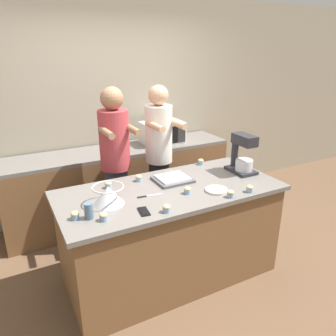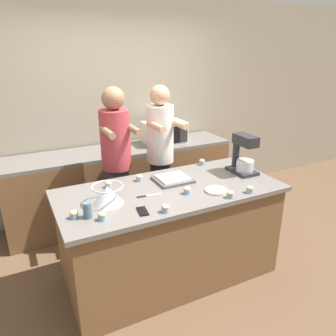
% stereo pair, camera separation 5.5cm
% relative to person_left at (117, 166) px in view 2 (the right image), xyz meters
% --- Properties ---
extents(ground_plane, '(16.00, 16.00, 0.00)m').
position_rel_person_left_xyz_m(ground_plane, '(0.25, -0.73, -0.94)').
color(ground_plane, brown).
extents(back_wall, '(10.00, 0.06, 2.70)m').
position_rel_person_left_xyz_m(back_wall, '(0.25, 0.94, 0.41)').
color(back_wall, gray).
rests_on(back_wall, ground_plane).
extents(island_counter, '(2.00, 0.92, 0.92)m').
position_rel_person_left_xyz_m(island_counter, '(0.25, -0.73, -0.48)').
color(island_counter, brown).
rests_on(island_counter, ground_plane).
extents(back_counter, '(2.80, 0.60, 0.93)m').
position_rel_person_left_xyz_m(back_counter, '(0.25, 0.59, -0.48)').
color(back_counter, brown).
rests_on(back_counter, ground_plane).
extents(person_left, '(0.32, 0.49, 1.75)m').
position_rel_person_left_xyz_m(person_left, '(0.00, 0.00, 0.00)').
color(person_left, '#33384C').
rests_on(person_left, ground_plane).
extents(person_right, '(0.31, 0.49, 1.74)m').
position_rel_person_left_xyz_m(person_right, '(0.50, -0.00, -0.01)').
color(person_right, '#232328').
rests_on(person_right, ground_plane).
extents(stand_mixer, '(0.20, 0.30, 0.39)m').
position_rel_person_left_xyz_m(stand_mixer, '(1.08, -0.70, 0.15)').
color(stand_mixer, '#232328').
rests_on(stand_mixer, island_counter).
extents(mixing_bowl, '(0.26, 0.26, 0.15)m').
position_rel_person_left_xyz_m(mixing_bowl, '(-0.33, -0.76, 0.06)').
color(mixing_bowl, '#BCBCC1').
rests_on(mixing_bowl, island_counter).
extents(baking_tray, '(0.33, 0.29, 0.04)m').
position_rel_person_left_xyz_m(baking_tray, '(0.36, -0.58, -0.00)').
color(baking_tray, '#4C4C51').
rests_on(baking_tray, island_counter).
extents(microwave_oven, '(0.52, 0.35, 0.27)m').
position_rel_person_left_xyz_m(microwave_oven, '(0.84, 0.59, 0.12)').
color(microwave_oven, silver).
rests_on(microwave_oven, back_counter).
extents(cell_phone, '(0.09, 0.15, 0.01)m').
position_rel_person_left_xyz_m(cell_phone, '(-0.13, -1.02, -0.02)').
color(cell_phone, black).
rests_on(cell_phone, island_counter).
extents(drinking_glass, '(0.07, 0.07, 0.12)m').
position_rel_person_left_xyz_m(drinking_glass, '(-0.53, -0.92, 0.04)').
color(drinking_glass, slate).
rests_on(drinking_glass, island_counter).
extents(small_plate, '(0.19, 0.19, 0.02)m').
position_rel_person_left_xyz_m(small_plate, '(0.58, -0.96, -0.01)').
color(small_plate, beige).
rests_on(small_plate, island_counter).
extents(knife, '(0.22, 0.05, 0.01)m').
position_rel_person_left_xyz_m(knife, '(0.01, -0.78, -0.02)').
color(knife, '#BCBCC1').
rests_on(knife, island_counter).
extents(cupcake_0, '(0.06, 0.06, 0.06)m').
position_rel_person_left_xyz_m(cupcake_0, '(0.07, -0.44, 0.01)').
color(cupcake_0, '#759EC6').
rests_on(cupcake_0, island_counter).
extents(cupcake_1, '(0.06, 0.06, 0.06)m').
position_rel_person_left_xyz_m(cupcake_1, '(0.02, -1.10, 0.01)').
color(cupcake_1, '#759EC6').
rests_on(cupcake_1, island_counter).
extents(cupcake_2, '(0.06, 0.06, 0.06)m').
position_rel_person_left_xyz_m(cupcake_2, '(-0.23, -0.46, 0.01)').
color(cupcake_2, '#759EC6').
rests_on(cupcake_2, island_counter).
extents(cupcake_3, '(0.06, 0.06, 0.06)m').
position_rel_person_left_xyz_m(cupcake_3, '(0.61, -1.12, 0.01)').
color(cupcake_3, '#759EC6').
rests_on(cupcake_3, island_counter).
extents(cupcake_4, '(0.06, 0.06, 0.06)m').
position_rel_person_left_xyz_m(cupcake_4, '(0.33, -0.89, 0.01)').
color(cupcake_4, '#759EC6').
rests_on(cupcake_4, island_counter).
extents(cupcake_5, '(0.06, 0.06, 0.06)m').
position_rel_person_left_xyz_m(cupcake_5, '(-0.44, -1.00, 0.01)').
color(cupcake_5, '#759EC6').
rests_on(cupcake_5, island_counter).
extents(cupcake_6, '(0.06, 0.06, 0.06)m').
position_rel_person_left_xyz_m(cupcake_6, '(-0.62, -0.88, 0.01)').
color(cupcake_6, '#759EC6').
rests_on(cupcake_6, island_counter).
extents(cupcake_7, '(0.06, 0.06, 0.06)m').
position_rel_person_left_xyz_m(cupcake_7, '(0.83, -1.11, 0.01)').
color(cupcake_7, '#759EC6').
rests_on(cupcake_7, island_counter).
extents(cupcake_8, '(0.06, 0.06, 0.06)m').
position_rel_person_left_xyz_m(cupcake_8, '(0.84, -0.32, 0.01)').
color(cupcake_8, '#759EC6').
rests_on(cupcake_8, island_counter).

